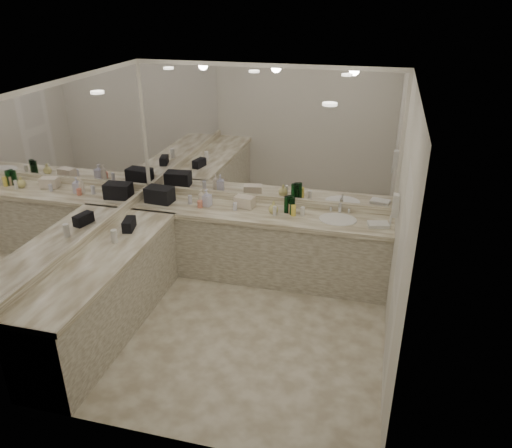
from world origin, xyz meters
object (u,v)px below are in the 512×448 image
(cream_cosmetic_case, at_px, (245,202))
(soap_bottle_c, at_px, (273,207))
(sink, at_px, (338,220))
(black_toiletry_bag, at_px, (160,195))
(soap_bottle_b, at_px, (207,198))
(wall_phone, at_px, (395,205))
(hand_towel, at_px, (378,225))
(soap_bottle_a, at_px, (201,198))

(cream_cosmetic_case, relative_size, soap_bottle_c, 1.52)
(sink, height_order, cream_cosmetic_case, cream_cosmetic_case)
(black_toiletry_bag, bearing_deg, soap_bottle_b, 2.82)
(sink, bearing_deg, soap_bottle_b, 179.49)
(wall_phone, relative_size, soap_bottle_c, 1.56)
(sink, distance_m, black_toiletry_bag, 2.25)
(wall_phone, relative_size, cream_cosmetic_case, 1.02)
(cream_cosmetic_case, xyz_separation_m, hand_towel, (1.63, -0.15, -0.05))
(black_toiletry_bag, distance_m, cream_cosmetic_case, 1.09)
(wall_phone, height_order, cream_cosmetic_case, wall_phone)
(wall_phone, height_order, hand_towel, wall_phone)
(soap_bottle_a, xyz_separation_m, soap_bottle_b, (0.07, 0.01, 0.00))
(hand_towel, bearing_deg, soap_bottle_b, 177.79)
(soap_bottle_a, height_order, soap_bottle_c, soap_bottle_a)
(sink, height_order, hand_towel, hand_towel)
(soap_bottle_b, bearing_deg, hand_towel, -2.21)
(cream_cosmetic_case, height_order, soap_bottle_b, soap_bottle_b)
(soap_bottle_c, bearing_deg, hand_towel, -2.99)
(sink, bearing_deg, soap_bottle_a, 179.75)
(wall_phone, distance_m, soap_bottle_b, 2.32)
(wall_phone, height_order, soap_bottle_a, wall_phone)
(black_toiletry_bag, distance_m, soap_bottle_c, 1.47)
(black_toiletry_bag, height_order, soap_bottle_a, soap_bottle_a)
(hand_towel, bearing_deg, wall_phone, -72.07)
(wall_phone, bearing_deg, black_toiletry_bag, 170.38)
(cream_cosmetic_case, xyz_separation_m, soap_bottle_a, (-0.54, -0.08, 0.04))
(hand_towel, bearing_deg, black_toiletry_bag, 178.94)
(black_toiletry_bag, height_order, cream_cosmetic_case, black_toiletry_bag)
(soap_bottle_a, bearing_deg, hand_towel, -1.96)
(sink, bearing_deg, cream_cosmetic_case, 175.86)
(sink, height_order, soap_bottle_c, soap_bottle_c)
(cream_cosmetic_case, relative_size, hand_towel, 1.00)
(soap_bottle_a, bearing_deg, soap_bottle_c, -0.57)
(black_toiletry_bag, height_order, soap_bottle_b, soap_bottle_b)
(soap_bottle_a, distance_m, soap_bottle_c, 0.92)
(sink, relative_size, soap_bottle_a, 2.06)
(wall_phone, xyz_separation_m, hand_towel, (-0.14, 0.43, -0.43))
(sink, bearing_deg, wall_phone, -39.57)
(black_toiletry_bag, distance_m, soap_bottle_b, 0.62)
(black_toiletry_bag, bearing_deg, hand_towel, -1.06)
(hand_towel, distance_m, soap_bottle_c, 1.24)
(hand_towel, relative_size, soap_bottle_a, 1.09)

